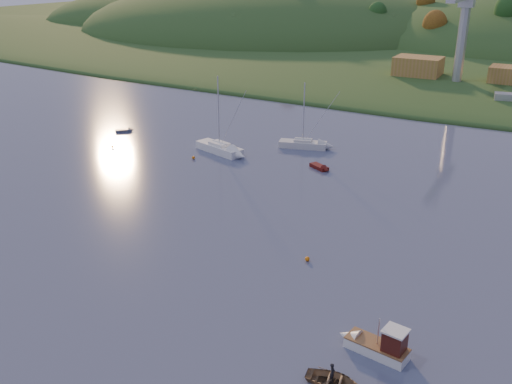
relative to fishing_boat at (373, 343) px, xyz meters
The scene contains 20 objects.
far_shore 212.98m from the fishing_boat, 94.32° to the left, with size 620.00×220.00×1.50m, color #285020.
shore_slope 148.24m from the fishing_boat, 96.22° to the left, with size 640.00×150.00×7.00m, color #285020.
hill_left_far 264.48m from the fishing_boat, 131.73° to the left, with size 120.00×100.00×32.00m, color #285020.
hill_left 210.97m from the fishing_boat, 120.18° to the left, with size 170.00×140.00×44.00m, color #285020.
hillside_trees 168.14m from the fishing_boat, 95.48° to the left, with size 280.00×50.00×32.00m, color #1F4F1C, non-canonical shape.
wharf 104.95m from the fishing_boat, 96.04° to the left, with size 42.00×16.00×2.40m, color slate.
shed_west 108.15m from the fishing_boat, 102.86° to the left, with size 11.00×8.00×4.80m, color #A57E37.
shed_east 106.47m from the fishing_boat, 91.64° to the left, with size 9.00×7.00×4.00m, color #A57E37.
dock_crane 103.04m from the fishing_boat, 97.94° to the left, with size 3.20×28.00×20.30m.
fishing_boat is the anchor object (origin of this frame).
sailboat_near 53.50m from the fishing_boat, 120.80° to the left, with size 8.17×4.42×10.86m.
sailboat_far 53.24m from the fishing_boat, 135.81° to the left, with size 9.32×5.13×12.39m.
canoe 5.29m from the fishing_boat, 104.96° to the right, with size 2.77×3.87×0.80m, color olive.
paddler 5.27m from the fishing_boat, 104.96° to the right, with size 0.57×0.37×1.57m, color black.
red_tender 42.53m from the fishing_boat, 118.45° to the left, with size 3.91×2.96×1.28m.
grey_dinghy 71.20m from the fishing_boat, 146.70° to the left, with size 3.22×3.17×1.23m.
work_vessel 90.38m from the fishing_boat, 90.67° to the left, with size 14.12×7.15×3.47m.
buoy_1 15.27m from the fishing_boat, 134.16° to the left, with size 0.50×0.50×0.50m, color orange.
buoy_2 62.60m from the fishing_boat, 151.14° to the left, with size 0.50×0.50×0.50m, color orange.
buoy_3 51.25m from the fishing_boat, 141.09° to the left, with size 0.50×0.50×0.50m, color orange.
Camera 1 is at (26.20, -19.38, 28.82)m, focal length 40.00 mm.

